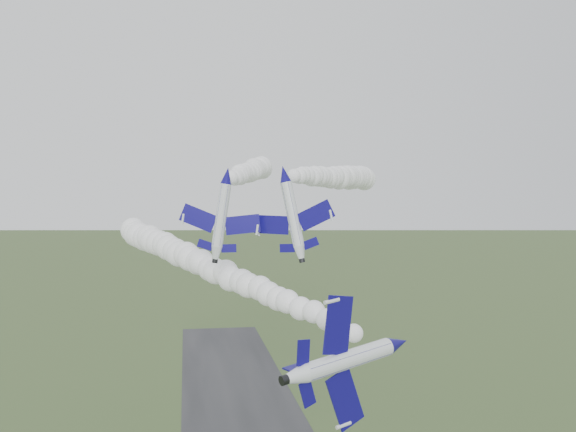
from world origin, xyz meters
TOP-DOWN VIEW (x-y plane):
  - jet_lead at (7.06, -1.86)m, footprint 6.84×12.57m
  - smoke_trail_jet_lead at (-8.16, 36.79)m, footprint 35.74×71.30m
  - jet_pair_left at (-6.19, 22.19)m, footprint 9.75×11.59m
  - smoke_trail_jet_pair_left at (0.34, 57.94)m, footprint 17.07×66.62m
  - jet_pair_right at (0.58, 21.29)m, footprint 9.70×11.33m
  - smoke_trail_jet_pair_right at (15.92, 56.33)m, footprint 33.72×66.96m

SIDE VIEW (x-z plane):
  - jet_lead at x=7.06m, z-range 24.26..35.14m
  - smoke_trail_jet_lead at x=-8.16m, z-range 30.61..35.45m
  - jet_pair_left at x=-6.19m, z-range 43.68..46.72m
  - jet_pair_right at x=0.58m, z-range 43.71..47.13m
  - smoke_trail_jet_pair_right at x=15.92m, z-range 43.90..49.04m
  - smoke_trail_jet_pair_left at x=0.34m, z-range 45.25..49.84m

